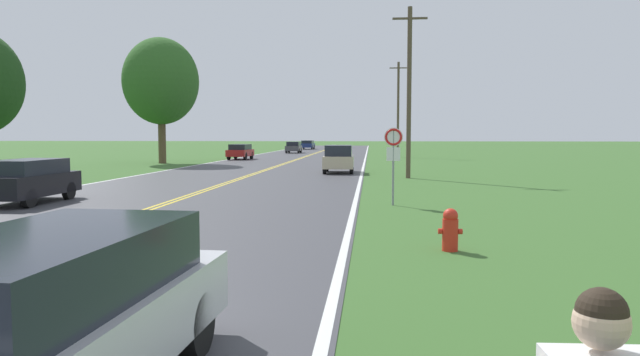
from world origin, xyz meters
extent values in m
sphere|color=beige|center=(7.69, 2.35, 1.55)|extent=(0.22, 0.22, 0.22)
sphere|color=#2D2319|center=(7.69, 2.35, 1.59)|extent=(0.20, 0.20, 0.20)
cylinder|color=red|center=(8.34, 11.36, 0.32)|extent=(0.31, 0.31, 0.64)
sphere|color=red|center=(8.34, 11.36, 0.70)|extent=(0.30, 0.30, 0.30)
cylinder|color=red|center=(8.54, 11.36, 0.39)|extent=(0.08, 0.11, 0.11)
cylinder|color=red|center=(8.15, 11.36, 0.39)|extent=(0.08, 0.11, 0.11)
cylinder|color=gray|center=(7.50, 18.60, 1.23)|extent=(0.07, 0.07, 2.47)
cylinder|color=white|center=(7.50, 18.58, 2.22)|extent=(0.60, 0.02, 0.60)
torus|color=red|center=(7.50, 18.57, 2.22)|extent=(0.55, 0.07, 0.55)
cube|color=white|center=(7.50, 18.58, 1.67)|extent=(0.44, 0.02, 0.44)
cylinder|color=brown|center=(8.75, 30.37, 4.45)|extent=(0.24, 0.24, 8.90)
cube|color=brown|center=(8.75, 30.37, 8.30)|extent=(1.80, 0.12, 0.10)
cylinder|color=brown|center=(9.51, 58.49, 4.80)|extent=(0.24, 0.24, 9.59)
cube|color=brown|center=(9.51, 58.49, 8.99)|extent=(1.80, 0.12, 0.10)
cylinder|color=brown|center=(-9.88, 44.41, 2.00)|extent=(0.60, 0.60, 4.00)
ellipsoid|color=#2D5B23|center=(-9.88, 44.41, 6.53)|extent=(5.97, 5.97, 6.86)
cylinder|color=black|center=(4.97, 5.67, 0.33)|extent=(0.23, 0.68, 0.67)
cylinder|color=black|center=(3.44, 5.74, 0.33)|extent=(0.23, 0.68, 0.67)
cube|color=silver|center=(4.15, 4.40, 0.62)|extent=(1.93, 4.29, 0.65)
cube|color=#1E232D|center=(4.15, 4.40, 1.22)|extent=(1.66, 3.02, 0.55)
cylinder|color=black|center=(-5.40, 19.25, 0.31)|extent=(0.20, 0.63, 0.63)
cylinder|color=black|center=(-3.89, 19.25, 0.31)|extent=(0.20, 0.63, 0.63)
cylinder|color=black|center=(-3.87, 16.85, 0.31)|extent=(0.20, 0.63, 0.63)
cube|color=black|center=(-4.63, 18.05, 0.63)|extent=(1.73, 3.88, 0.70)
cube|color=#1E232D|center=(-4.63, 18.05, 1.23)|extent=(1.52, 2.72, 0.48)
cylinder|color=black|center=(5.66, 33.06, 0.36)|extent=(0.21, 0.72, 0.71)
cylinder|color=black|center=(4.10, 33.03, 0.36)|extent=(0.21, 0.72, 0.71)
cylinder|color=black|center=(5.61, 35.30, 0.36)|extent=(0.21, 0.72, 0.71)
cylinder|color=black|center=(4.06, 35.27, 0.36)|extent=(0.21, 0.72, 0.71)
cube|color=#C1B28E|center=(4.86, 34.16, 0.67)|extent=(1.83, 3.65, 0.71)
cube|color=#1E232D|center=(4.86, 34.16, 1.35)|extent=(1.60, 2.56, 0.64)
cylinder|color=black|center=(-5.96, 52.95, 0.35)|extent=(0.23, 0.70, 0.70)
cylinder|color=black|center=(-4.42, 52.88, 0.35)|extent=(0.23, 0.70, 0.70)
cylinder|color=black|center=(-6.06, 50.71, 0.35)|extent=(0.23, 0.70, 0.70)
cylinder|color=black|center=(-4.52, 50.64, 0.35)|extent=(0.23, 0.70, 0.70)
cube|color=#A81E1E|center=(-5.24, 51.79, 0.61)|extent=(1.90, 3.69, 0.60)
cube|color=#1E232D|center=(-5.24, 51.79, 1.17)|extent=(1.64, 2.59, 0.50)
cylinder|color=black|center=(-3.58, 71.82, 0.31)|extent=(0.20, 0.63, 0.63)
cylinder|color=black|center=(-2.07, 71.82, 0.31)|extent=(0.20, 0.63, 0.63)
cylinder|color=black|center=(-3.58, 69.61, 0.31)|extent=(0.20, 0.63, 0.63)
cylinder|color=black|center=(-2.07, 69.61, 0.31)|extent=(0.20, 0.63, 0.63)
cube|color=#47474C|center=(-2.82, 70.71, 0.60)|extent=(1.72, 3.56, 0.63)
cube|color=#1E232D|center=(-2.82, 70.71, 1.17)|extent=(1.51, 2.50, 0.51)
cylinder|color=black|center=(-3.91, 90.59, 0.34)|extent=(0.22, 0.69, 0.68)
cylinder|color=black|center=(-2.26, 90.55, 0.34)|extent=(0.22, 0.69, 0.68)
cylinder|color=black|center=(-3.98, 88.07, 0.34)|extent=(0.22, 0.69, 0.68)
cylinder|color=black|center=(-2.33, 88.02, 0.34)|extent=(0.22, 0.69, 0.68)
cube|color=navy|center=(-3.12, 89.31, 0.62)|extent=(1.96, 4.13, 0.62)
cube|color=#1E232D|center=(-3.12, 89.31, 1.16)|extent=(1.71, 2.90, 0.47)
camera|label=1|loc=(6.77, 0.04, 2.30)|focal=32.00mm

